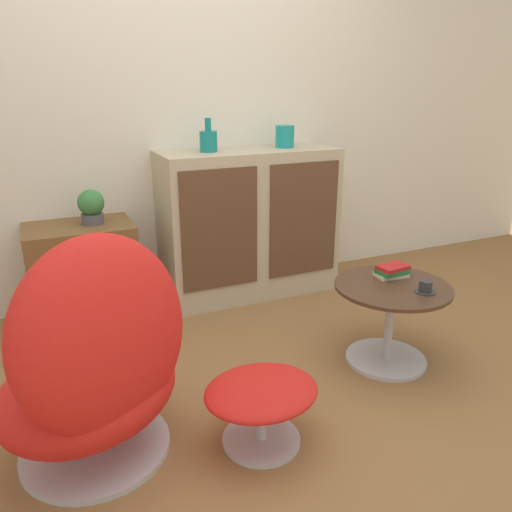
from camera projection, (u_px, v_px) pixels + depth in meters
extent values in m
plane|color=olive|center=(289.00, 407.00, 2.24)|extent=(12.00, 12.00, 0.00)
cube|color=silver|center=(178.00, 95.00, 3.14)|extent=(6.40, 0.06, 2.60)
cube|color=tan|center=(249.00, 223.00, 3.33)|extent=(1.16, 0.45, 0.97)
cube|color=brown|center=(220.00, 230.00, 3.01)|extent=(0.49, 0.01, 0.74)
cube|color=brown|center=(304.00, 220.00, 3.23)|extent=(0.49, 0.01, 0.74)
cube|color=brown|center=(84.00, 273.00, 2.99)|extent=(0.61, 0.42, 0.59)
cylinder|color=beige|center=(89.00, 293.00, 2.82)|extent=(0.17, 0.01, 0.17)
cylinder|color=#B7B7BC|center=(97.00, 447.00, 1.98)|extent=(0.57, 0.57, 0.02)
cylinder|color=#B7B7BC|center=(95.00, 435.00, 1.96)|extent=(0.06, 0.06, 0.09)
ellipsoid|color=red|center=(89.00, 390.00, 1.89)|extent=(0.91, 0.87, 0.33)
ellipsoid|color=red|center=(105.00, 333.00, 1.73)|extent=(0.83, 0.74, 0.75)
cylinder|color=#B7B7BC|center=(261.00, 439.00, 2.02)|extent=(0.32, 0.32, 0.02)
cylinder|color=#B7B7BC|center=(261.00, 419.00, 1.99)|extent=(0.04, 0.04, 0.17)
ellipsoid|color=red|center=(261.00, 391.00, 1.95)|extent=(0.46, 0.39, 0.09)
cylinder|color=#B7B7BC|center=(386.00, 359.00, 2.61)|extent=(0.41, 0.41, 0.02)
cylinder|color=#B7B7BC|center=(389.00, 324.00, 2.54)|extent=(0.04, 0.04, 0.39)
cylinder|color=#472D1E|center=(393.00, 287.00, 2.48)|extent=(0.57, 0.57, 0.02)
cylinder|color=#147A75|center=(208.00, 141.00, 3.05)|extent=(0.11, 0.11, 0.13)
cylinder|color=#147A75|center=(208.00, 124.00, 3.01)|extent=(0.04, 0.04, 0.08)
cylinder|color=teal|center=(285.00, 136.00, 3.25)|extent=(0.12, 0.12, 0.14)
cylinder|color=#4C4C51|center=(93.00, 219.00, 2.91)|extent=(0.13, 0.13, 0.06)
sphere|color=#387A3D|center=(91.00, 203.00, 2.88)|extent=(0.15, 0.15, 0.15)
cylinder|color=#2D2D33|center=(425.00, 292.00, 2.39)|extent=(0.10, 0.10, 0.01)
cylinder|color=#2D2D33|center=(425.00, 286.00, 2.38)|extent=(0.06, 0.06, 0.06)
cube|color=beige|center=(391.00, 275.00, 2.58)|extent=(0.16, 0.11, 0.02)
cube|color=#237038|center=(392.00, 271.00, 2.57)|extent=(0.16, 0.11, 0.02)
cube|color=red|center=(393.00, 267.00, 2.56)|extent=(0.17, 0.12, 0.02)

